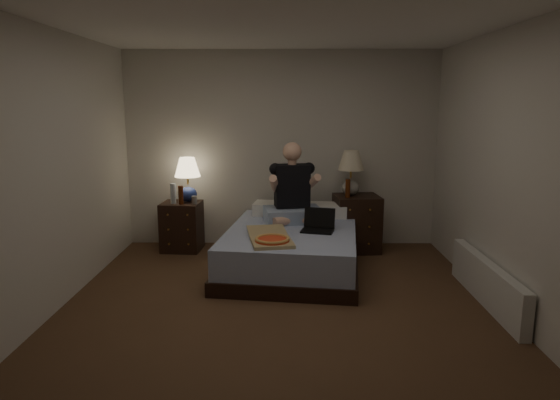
{
  "coord_description": "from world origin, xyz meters",
  "views": [
    {
      "loc": [
        0.05,
        -4.19,
        1.85
      ],
      "look_at": [
        0.0,
        0.9,
        0.85
      ],
      "focal_mm": 32.0,
      "sensor_mm": 36.0,
      "label": 1
    }
  ],
  "objects_px": {
    "lamp_left": "(188,180)",
    "lamp_right": "(351,173)",
    "nightstand_right": "(356,223)",
    "radiator": "(487,283)",
    "laptop": "(318,221)",
    "pizza_box": "(272,240)",
    "beer_bottle_left": "(181,195)",
    "beer_bottle_right": "(348,188)",
    "person": "(293,182)",
    "bed": "(292,249)",
    "nightstand_left": "(182,226)",
    "water_bottle": "(173,193)",
    "soda_can": "(194,200)"
  },
  "relations": [
    {
      "from": "person",
      "to": "pizza_box",
      "type": "height_order",
      "value": "person"
    },
    {
      "from": "lamp_left",
      "to": "laptop",
      "type": "height_order",
      "value": "lamp_left"
    },
    {
      "from": "beer_bottle_left",
      "to": "nightstand_left",
      "type": "bearing_deg",
      "value": 102.9
    },
    {
      "from": "laptop",
      "to": "bed",
      "type": "bearing_deg",
      "value": 172.84
    },
    {
      "from": "beer_bottle_left",
      "to": "lamp_right",
      "type": "bearing_deg",
      "value": 3.9
    },
    {
      "from": "beer_bottle_right",
      "to": "bed",
      "type": "bearing_deg",
      "value": -137.47
    },
    {
      "from": "lamp_right",
      "to": "person",
      "type": "distance_m",
      "value": 0.83
    },
    {
      "from": "nightstand_left",
      "to": "pizza_box",
      "type": "height_order",
      "value": "nightstand_left"
    },
    {
      "from": "nightstand_left",
      "to": "person",
      "type": "height_order",
      "value": "person"
    },
    {
      "from": "water_bottle",
      "to": "person",
      "type": "distance_m",
      "value": 1.52
    },
    {
      "from": "nightstand_right",
      "to": "lamp_left",
      "type": "height_order",
      "value": "lamp_left"
    },
    {
      "from": "lamp_right",
      "to": "water_bottle",
      "type": "height_order",
      "value": "lamp_right"
    },
    {
      "from": "lamp_right",
      "to": "laptop",
      "type": "relative_size",
      "value": 1.65
    },
    {
      "from": "nightstand_right",
      "to": "pizza_box",
      "type": "relative_size",
      "value": 0.93
    },
    {
      "from": "nightstand_left",
      "to": "water_bottle",
      "type": "relative_size",
      "value": 2.46
    },
    {
      "from": "lamp_left",
      "to": "soda_can",
      "type": "height_order",
      "value": "lamp_left"
    },
    {
      "from": "water_bottle",
      "to": "lamp_right",
      "type": "bearing_deg",
      "value": 2.41
    },
    {
      "from": "nightstand_right",
      "to": "person",
      "type": "distance_m",
      "value": 1.06
    },
    {
      "from": "beer_bottle_left",
      "to": "radiator",
      "type": "bearing_deg",
      "value": -26.72
    },
    {
      "from": "nightstand_left",
      "to": "pizza_box",
      "type": "bearing_deg",
      "value": -44.51
    },
    {
      "from": "person",
      "to": "nightstand_left",
      "type": "bearing_deg",
      "value": 155.51
    },
    {
      "from": "nightstand_right",
      "to": "beer_bottle_right",
      "type": "xyz_separation_m",
      "value": [
        -0.13,
        -0.11,
        0.47
      ]
    },
    {
      "from": "bed",
      "to": "soda_can",
      "type": "xyz_separation_m",
      "value": [
        -1.2,
        0.65,
        0.43
      ]
    },
    {
      "from": "soda_can",
      "to": "beer_bottle_right",
      "type": "height_order",
      "value": "beer_bottle_right"
    },
    {
      "from": "nightstand_right",
      "to": "beer_bottle_right",
      "type": "height_order",
      "value": "beer_bottle_right"
    },
    {
      "from": "person",
      "to": "radiator",
      "type": "bearing_deg",
      "value": -46.31
    },
    {
      "from": "person",
      "to": "radiator",
      "type": "distance_m",
      "value": 2.34
    },
    {
      "from": "person",
      "to": "beer_bottle_right",
      "type": "bearing_deg",
      "value": 11.34
    },
    {
      "from": "nightstand_right",
      "to": "pizza_box",
      "type": "height_order",
      "value": "nightstand_right"
    },
    {
      "from": "nightstand_left",
      "to": "nightstand_right",
      "type": "bearing_deg",
      "value": 4.37
    },
    {
      "from": "lamp_left",
      "to": "beer_bottle_left",
      "type": "bearing_deg",
      "value": -109.73
    },
    {
      "from": "lamp_right",
      "to": "beer_bottle_left",
      "type": "distance_m",
      "value": 2.12
    },
    {
      "from": "water_bottle",
      "to": "beer_bottle_right",
      "type": "bearing_deg",
      "value": -1.42
    },
    {
      "from": "nightstand_right",
      "to": "radiator",
      "type": "relative_size",
      "value": 0.44
    },
    {
      "from": "beer_bottle_left",
      "to": "beer_bottle_right",
      "type": "height_order",
      "value": "beer_bottle_right"
    },
    {
      "from": "lamp_left",
      "to": "radiator",
      "type": "height_order",
      "value": "lamp_left"
    },
    {
      "from": "nightstand_left",
      "to": "person",
      "type": "bearing_deg",
      "value": -10.48
    },
    {
      "from": "pizza_box",
      "to": "radiator",
      "type": "distance_m",
      "value": 2.06
    },
    {
      "from": "laptop",
      "to": "pizza_box",
      "type": "xyz_separation_m",
      "value": [
        -0.48,
        -0.5,
        -0.08
      ]
    },
    {
      "from": "soda_can",
      "to": "nightstand_left",
      "type": "bearing_deg",
      "value": 154.06
    },
    {
      "from": "person",
      "to": "laptop",
      "type": "xyz_separation_m",
      "value": [
        0.26,
        -0.48,
        -0.34
      ]
    },
    {
      "from": "bed",
      "to": "pizza_box",
      "type": "bearing_deg",
      "value": -101.25
    },
    {
      "from": "lamp_left",
      "to": "lamp_right",
      "type": "relative_size",
      "value": 1.0
    },
    {
      "from": "nightstand_left",
      "to": "water_bottle",
      "type": "height_order",
      "value": "water_bottle"
    },
    {
      "from": "lamp_left",
      "to": "lamp_right",
      "type": "bearing_deg",
      "value": -0.62
    },
    {
      "from": "nightstand_right",
      "to": "radiator",
      "type": "height_order",
      "value": "nightstand_right"
    },
    {
      "from": "lamp_left",
      "to": "water_bottle",
      "type": "bearing_deg",
      "value": -145.02
    },
    {
      "from": "beer_bottle_right",
      "to": "lamp_left",
      "type": "bearing_deg",
      "value": 175.18
    },
    {
      "from": "bed",
      "to": "beer_bottle_left",
      "type": "height_order",
      "value": "beer_bottle_left"
    },
    {
      "from": "bed",
      "to": "beer_bottle_left",
      "type": "bearing_deg",
      "value": 162.23
    }
  ]
}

